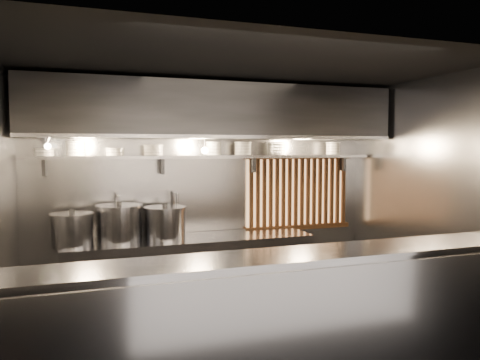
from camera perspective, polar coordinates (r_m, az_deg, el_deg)
floor at (r=5.07m, az=0.65°, el=-19.23°), size 4.50×4.50×0.00m
ceiling at (r=4.72m, az=0.68°, el=13.76°), size 4.50×4.50×0.00m
wall_back at (r=6.12m, az=-4.09°, el=-1.63°), size 4.50×0.00×4.50m
wall_right at (r=5.85m, az=21.92°, el=-2.17°), size 0.00×3.00×3.00m
serving_counter at (r=4.03m, az=5.47°, el=-16.84°), size 4.50×0.56×1.13m
cooking_bench at (r=5.87m, az=-5.97°, el=-11.33°), size 3.00×0.70×0.90m
bowl_shelf at (r=5.92m, az=-3.66°, el=2.84°), size 4.40×0.34×0.04m
exhaust_hood at (r=5.72m, az=-3.09°, el=8.26°), size 4.40×0.81×0.65m
wood_screen at (r=6.53m, az=7.11°, el=-1.47°), size 1.56×0.09×1.04m
faucet_left at (r=5.81m, az=-14.78°, el=-2.98°), size 0.04×0.30×0.50m
faucet_right at (r=5.90m, az=-7.98°, el=-2.78°), size 0.04×0.30×0.50m
heat_lamp at (r=5.24m, az=-22.70°, el=4.44°), size 0.25×0.35×0.20m
pendant_bulb at (r=5.77m, az=-4.30°, el=3.62°), size 0.09×0.09×0.19m
stock_pot_left at (r=5.55m, az=-19.78°, el=-5.70°), size 0.60×0.60×0.41m
stock_pot_mid at (r=5.63m, az=-14.49°, el=-5.12°), size 0.63×0.63×0.47m
stock_pot_right at (r=5.69m, az=-9.12°, el=-5.16°), size 0.61×0.61×0.43m
bowl_stack_0 at (r=5.71m, az=-22.73°, el=3.17°), size 0.22×0.22×0.09m
bowl_stack_1 at (r=5.70m, az=-19.41°, el=3.63°), size 0.23×0.23×0.17m
bowl_stack_2 at (r=5.72m, az=-14.98°, el=3.34°), size 0.22×0.22×0.09m
bowl_stack_3 at (r=5.77m, az=-10.55°, el=3.60°), size 0.24×0.24×0.13m
bowl_stack_4 at (r=5.93m, az=-3.24°, el=3.86°), size 0.20×0.20×0.17m
bowl_stack_5 at (r=6.05m, az=0.35°, el=3.87°), size 0.23×0.23×0.17m
bowl_stack_6 at (r=6.22m, az=4.48°, el=3.86°), size 0.24×0.24×0.17m
bowl_stack_7 at (r=6.61m, az=11.28°, el=3.80°), size 0.21×0.21×0.17m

